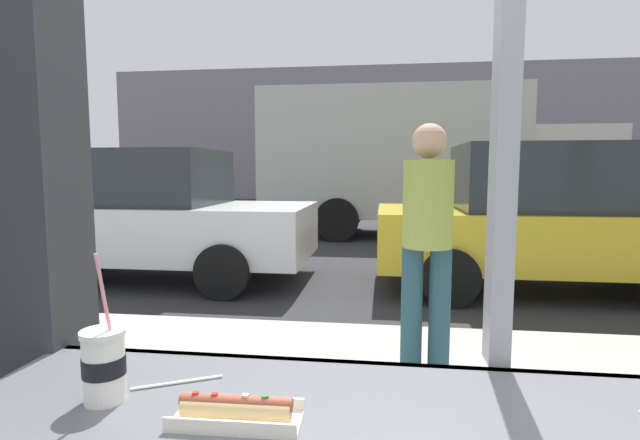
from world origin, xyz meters
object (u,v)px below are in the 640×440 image
Objects in this scene: hotdog_tray_near at (236,410)px; soda_cup_left at (104,364)px; parked_car_white at (141,214)px; parked_car_yellow at (549,219)px; pedestrian at (427,233)px; box_truck at (420,159)px.

soda_cup_left is at bearing 170.82° from hotdog_tray_near.
parked_car_yellow is (5.23, -0.00, 0.01)m from parked_car_white.
pedestrian is (0.55, 2.33, 0.03)m from hotdog_tray_near.
pedestrian is at bearing -93.70° from box_truck.
box_truck is 4.46× the size of pedestrian.
parked_car_white is 0.61× the size of box_truck.
pedestrian reaches higher than hotdog_tray_near.
soda_cup_left is at bearing -97.55° from box_truck.
hotdog_tray_near is 5.75m from parked_car_yellow.
parked_car_yellow reaches higher than pedestrian.
hotdog_tray_near is 6.07m from parked_car_white.
hotdog_tray_near is at bearing -95.93° from box_truck.
hotdog_tray_near is 0.06× the size of parked_car_yellow.
parked_car_yellow reaches higher than parked_car_white.
box_truck is at bearing 82.45° from soda_cup_left.
parked_car_white is (-2.69, 5.24, -0.22)m from soda_cup_left.
parked_car_yellow is at bearing -0.00° from parked_car_white.
soda_cup_left is 0.19× the size of pedestrian.
parked_car_yellow is 0.56× the size of box_truck.
box_truck is (-1.20, 4.81, 0.83)m from parked_car_yellow.
parked_car_yellow is 5.03m from box_truck.
soda_cup_left is 2.43m from pedestrian.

